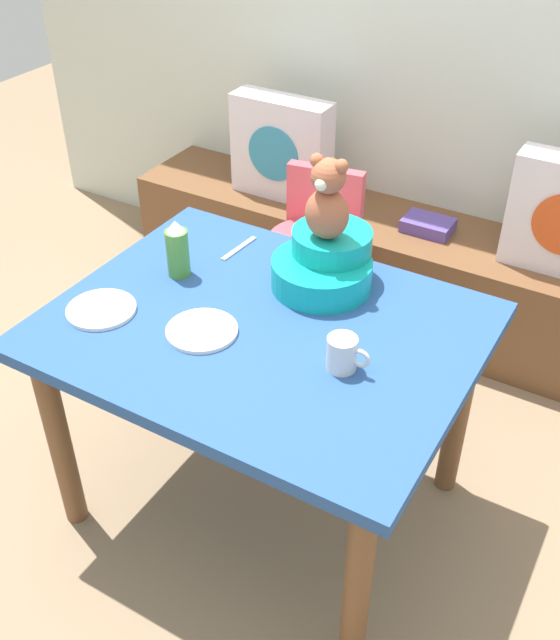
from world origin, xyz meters
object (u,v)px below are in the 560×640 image
object	(u,v)px
dinner_plate_near	(202,331)
dinner_plate_far	(101,310)
highchair	(313,246)
dining_table	(262,354)
infant_seat_teal	(325,263)
coffee_mug	(343,354)
book_stack	(428,225)
ketchup_bottle	(177,250)
teddy_bear	(327,200)
pillow_floral_left	(282,148)

from	to	relation	value
dinner_plate_near	dinner_plate_far	world-z (taller)	same
highchair	dinner_plate_far	size ratio (longest dim) A/B	3.95
dining_table	highchair	bearing A→B (deg)	107.80
infant_seat_teal	coffee_mug	distance (m)	0.40
book_stack	ketchup_bottle	world-z (taller)	ketchup_bottle
dinner_plate_near	dinner_plate_far	xyz separation A→B (m)	(-0.31, -0.06, 0.00)
dining_table	teddy_bear	distance (m)	0.47
dinner_plate_near	dinner_plate_far	size ratio (longest dim) A/B	1.00
highchair	teddy_bear	size ratio (longest dim) A/B	3.16
teddy_bear	dinner_plate_near	xyz separation A→B (m)	(-0.18, -0.39, -0.27)
infant_seat_teal	coffee_mug	xyz separation A→B (m)	(0.23, -0.33, -0.02)
pillow_floral_left	coffee_mug	distance (m)	1.55
dining_table	dinner_plate_near	distance (m)	0.20
dining_table	pillow_floral_left	bearing A→B (deg)	117.97
dining_table	infant_seat_teal	world-z (taller)	infant_seat_teal
infant_seat_teal	teddy_bear	distance (m)	0.21
dinner_plate_far	highchair	bearing A→B (deg)	79.39
ketchup_bottle	book_stack	bearing A→B (deg)	70.15
pillow_floral_left	highchair	world-z (taller)	pillow_floral_left
highchair	coffee_mug	xyz separation A→B (m)	(0.53, -0.83, 0.27)
dinner_plate_far	dinner_plate_near	bearing A→B (deg)	11.79
coffee_mug	dinner_plate_near	distance (m)	0.41
pillow_floral_left	infant_seat_teal	bearing A→B (deg)	-53.26
highchair	dinner_plate_near	size ratio (longest dim) A/B	3.95
dinner_plate_near	pillow_floral_left	bearing A→B (deg)	111.32
dinner_plate_far	ketchup_bottle	bearing A→B (deg)	74.60
coffee_mug	dinner_plate_near	bearing A→B (deg)	-171.66
highchair	teddy_bear	bearing A→B (deg)	-59.03
book_stack	ketchup_bottle	distance (m)	1.24
book_stack	coffee_mug	xyz separation A→B (m)	(0.23, -1.27, 0.30)
book_stack	dinner_plate_near	xyz separation A→B (m)	(-0.17, -1.33, 0.26)
pillow_floral_left	highchair	xyz separation A→B (m)	(0.38, -0.42, -0.16)
infant_seat_teal	ketchup_bottle	size ratio (longest dim) A/B	1.78
book_stack	ketchup_bottle	size ratio (longest dim) A/B	1.08
pillow_floral_left	book_stack	bearing A→B (deg)	1.75
coffee_mug	teddy_bear	bearing A→B (deg)	124.38
coffee_mug	dinner_plate_far	size ratio (longest dim) A/B	0.60
dinner_plate_near	infant_seat_teal	bearing A→B (deg)	65.60
ketchup_bottle	teddy_bear	bearing A→B (deg)	23.74
dining_table	teddy_bear	bearing A→B (deg)	78.72
ketchup_bottle	dinner_plate_near	world-z (taller)	ketchup_bottle
ketchup_bottle	pillow_floral_left	bearing A→B (deg)	104.26
dinner_plate_far	book_stack	bearing A→B (deg)	71.00
teddy_bear	ketchup_bottle	size ratio (longest dim) A/B	1.35
highchair	dinner_plate_near	xyz separation A→B (m)	(0.13, -0.89, 0.22)
book_stack	infant_seat_teal	size ratio (longest dim) A/B	0.61
coffee_mug	ketchup_bottle	bearing A→B (deg)	166.67
pillow_floral_left	ketchup_bottle	bearing A→B (deg)	-75.74
book_stack	dining_table	distance (m)	1.22
teddy_bear	coffee_mug	size ratio (longest dim) A/B	2.08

